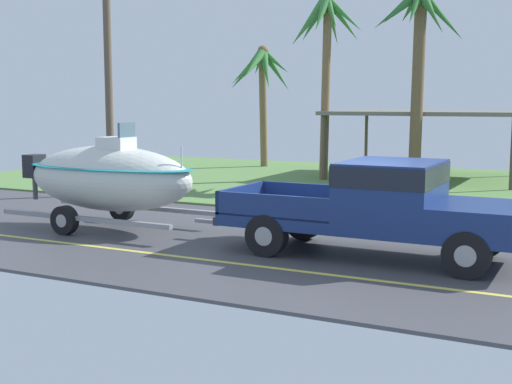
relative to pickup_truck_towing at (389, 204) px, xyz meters
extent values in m
cube|color=#424247|center=(-0.72, 0.09, -1.05)|extent=(36.00, 8.00, 0.06)
cube|color=#567F42|center=(-0.72, 11.09, -1.03)|extent=(36.00, 14.00, 0.11)
cube|color=#DBCC4C|center=(-0.72, -1.71, -1.02)|extent=(34.20, 0.12, 0.01)
cube|color=navy|center=(-0.36, 0.00, -0.39)|extent=(5.60, 2.02, 0.22)
cube|color=navy|center=(1.66, 0.00, -0.09)|extent=(1.57, 2.02, 0.38)
cube|color=navy|center=(0.03, 0.00, 0.26)|extent=(1.68, 2.02, 1.08)
cube|color=black|center=(0.03, 0.00, 0.57)|extent=(1.70, 2.04, 0.38)
cube|color=#112047|center=(-1.98, 0.00, -0.26)|extent=(2.35, 2.02, 0.04)
cube|color=navy|center=(-1.98, 0.97, -0.06)|extent=(2.35, 0.08, 0.45)
cube|color=navy|center=(-1.98, -0.97, -0.06)|extent=(2.35, 0.08, 0.45)
cube|color=navy|center=(-3.12, 0.00, -0.06)|extent=(0.08, 2.02, 0.45)
cube|color=#333338|center=(-3.22, 0.00, -0.45)|extent=(0.12, 1.82, 0.16)
sphere|color=#B2B2B7|center=(-3.34, 0.00, -0.40)|extent=(0.10, 0.10, 0.10)
cylinder|color=black|center=(1.58, 0.90, -0.62)|extent=(0.80, 0.28, 0.80)
cylinder|color=#9E9EA3|center=(1.58, 0.90, -0.62)|extent=(0.36, 0.29, 0.36)
cylinder|color=black|center=(1.58, -0.90, -0.62)|extent=(0.80, 0.28, 0.80)
cylinder|color=#9E9EA3|center=(1.58, -0.90, -0.62)|extent=(0.36, 0.29, 0.36)
cylinder|color=black|center=(-2.10, 0.90, -0.62)|extent=(0.80, 0.28, 0.80)
cylinder|color=#9E9EA3|center=(-2.10, 0.90, -0.62)|extent=(0.36, 0.29, 0.36)
cylinder|color=black|center=(-2.10, -0.90, -0.62)|extent=(0.80, 0.28, 0.80)
cylinder|color=#9E9EA3|center=(-2.10, -0.90, -0.62)|extent=(0.36, 0.29, 0.36)
cube|color=gray|center=(-3.79, 0.00, -0.64)|extent=(0.90, 0.10, 0.08)
cube|color=gray|center=(-6.55, 0.95, -0.64)|extent=(4.62, 0.12, 0.10)
cube|color=gray|center=(-6.55, -0.95, -0.64)|extent=(4.62, 0.12, 0.10)
cylinder|color=black|center=(-7.01, 1.01, -0.70)|extent=(0.64, 0.22, 0.64)
cylinder|color=#9E9EA3|center=(-7.01, 1.01, -0.70)|extent=(0.29, 0.23, 0.29)
cylinder|color=black|center=(-7.01, -1.01, -0.70)|extent=(0.64, 0.22, 0.64)
cylinder|color=#9E9EA3|center=(-7.01, -1.01, -0.70)|extent=(0.29, 0.23, 0.29)
ellipsoid|color=silver|center=(-6.55, 0.00, 0.15)|extent=(4.36, 1.71, 1.49)
ellipsoid|color=teal|center=(-6.55, 0.00, 0.41)|extent=(4.45, 1.75, 0.12)
cube|color=silver|center=(-6.33, 0.00, 0.78)|extent=(0.70, 0.60, 0.65)
cube|color=slate|center=(-6.03, 0.00, 1.25)|extent=(0.06, 0.56, 0.36)
cube|color=black|center=(-8.85, 0.00, 0.34)|extent=(0.36, 0.44, 0.56)
cylinder|color=#4C4C51|center=(-8.85, 0.00, -0.07)|extent=(0.12, 0.12, 0.82)
cylinder|color=silver|center=(-4.59, 0.00, 0.70)|extent=(0.04, 0.04, 0.50)
cylinder|color=#4C4238|center=(0.84, 11.27, 0.20)|extent=(0.14, 0.14, 2.43)
cylinder|color=#4C4238|center=(-5.72, 16.25, 0.20)|extent=(0.14, 0.14, 2.43)
cylinder|color=#4C4238|center=(-5.72, 11.27, 0.20)|extent=(0.14, 0.14, 2.43)
cube|color=#6B665B|center=(-2.44, 13.76, 1.48)|extent=(7.06, 5.48, 0.14)
cylinder|color=brown|center=(-10.10, 15.03, 1.54)|extent=(0.32, 0.56, 5.13)
cone|color=#387A38|center=(-9.54, 15.14, 3.63)|extent=(1.38, 0.58, 1.20)
cone|color=#387A38|center=(-9.67, 15.48, 3.25)|extent=(1.32, 1.38, 1.93)
cone|color=#387A38|center=(-9.99, 15.65, 3.56)|extent=(0.68, 1.60, 1.41)
cone|color=#387A38|center=(-10.47, 15.36, 3.61)|extent=(1.10, 1.02, 1.19)
cone|color=#387A38|center=(-10.83, 14.90, 3.39)|extent=(1.71, 0.59, 1.64)
cone|color=#387A38|center=(-10.62, 14.53, 3.29)|extent=(1.58, 1.54, 1.91)
cone|color=#387A38|center=(-10.10, 14.13, 3.50)|extent=(0.43, 2.03, 1.57)
cone|color=#387A38|center=(-9.74, 14.57, 3.29)|extent=(1.26, 1.43, 1.87)
sphere|color=brown|center=(-10.10, 15.03, 4.10)|extent=(0.51, 0.51, 0.51)
cylinder|color=brown|center=(-2.24, 10.92, 2.25)|extent=(0.41, 0.70, 6.55)
cone|color=#2D6B2D|center=(-1.72, 10.92, 4.91)|extent=(1.35, 0.40, 1.46)
cone|color=#2D6B2D|center=(-1.60, 11.29, 4.73)|extent=(1.66, 1.15, 1.79)
cone|color=#2D6B2D|center=(-2.00, 11.61, 4.89)|extent=(0.84, 1.68, 1.48)
cone|color=#2D6B2D|center=(-2.72, 11.55, 5.11)|extent=(1.31, 1.59, 1.11)
cone|color=#2D6B2D|center=(-3.04, 11.33, 5.09)|extent=(1.94, 1.27, 1.23)
cone|color=#2D6B2D|center=(-2.90, 10.52, 4.91)|extent=(1.65, 1.18, 1.46)
cone|color=#2D6B2D|center=(-2.69, 10.35, 4.97)|extent=(1.35, 1.56, 1.40)
cone|color=#2D6B2D|center=(-2.24, 10.25, 4.93)|extent=(0.35, 1.57, 1.43)
cone|color=#2D6B2D|center=(-1.79, 10.35, 4.88)|extent=(1.39, 1.60, 1.57)
cylinder|color=brown|center=(-5.82, 11.62, 2.31)|extent=(0.31, 0.58, 6.66)
cone|color=#387A38|center=(-5.15, 11.60, 5.02)|extent=(1.56, 0.33, 1.45)
cone|color=#387A38|center=(-5.35, 12.01, 4.89)|extent=(1.37, 1.23, 1.70)
cone|color=#387A38|center=(-5.82, 12.22, 4.85)|extent=(0.32, 1.46, 1.76)
cone|color=#387A38|center=(-6.23, 12.10, 5.32)|extent=(1.24, 1.37, 0.99)
cone|color=#387A38|center=(-6.33, 11.71, 4.90)|extent=(1.41, 0.63, 1.69)
cone|color=#387A38|center=(-6.29, 11.13, 4.78)|extent=(1.49, 1.51, 1.97)
cone|color=#387A38|center=(-5.80, 11.03, 5.00)|extent=(0.44, 1.46, 1.52)
cone|color=#387A38|center=(-5.52, 11.31, 5.07)|extent=(1.02, 1.03, 1.33)
cylinder|color=brown|center=(-10.33, 4.73, 2.74)|extent=(0.24, 0.24, 7.52)
camera|label=1|loc=(3.52, -12.37, 1.87)|focal=48.19mm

